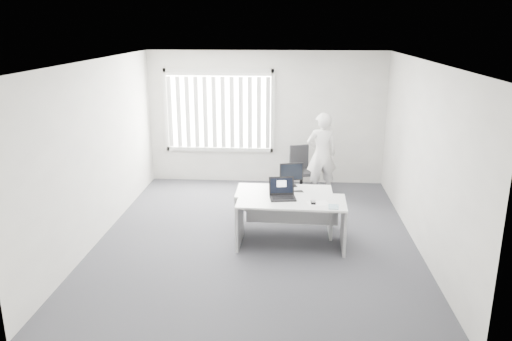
# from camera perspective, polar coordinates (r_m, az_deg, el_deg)

# --- Properties ---
(ground) EXTENTS (6.00, 6.00, 0.00)m
(ground) POSITION_cam_1_polar(r_m,az_deg,el_deg) (8.16, 0.09, -7.58)
(ground) COLOR #48484E
(ground) RESTS_ON ground
(wall_back) EXTENTS (5.00, 0.02, 2.80)m
(wall_back) POSITION_cam_1_polar(r_m,az_deg,el_deg) (10.62, 1.17, 6.02)
(wall_back) COLOR silver
(wall_back) RESTS_ON ground
(wall_front) EXTENTS (5.00, 0.02, 2.80)m
(wall_front) POSITION_cam_1_polar(r_m,az_deg,el_deg) (4.86, -2.28, -6.85)
(wall_front) COLOR silver
(wall_front) RESTS_ON ground
(wall_left) EXTENTS (0.02, 6.00, 2.80)m
(wall_left) POSITION_cam_1_polar(r_m,az_deg,el_deg) (8.24, -17.54, 2.19)
(wall_left) COLOR silver
(wall_left) RESTS_ON ground
(wall_right) EXTENTS (0.02, 6.00, 2.80)m
(wall_right) POSITION_cam_1_polar(r_m,az_deg,el_deg) (7.93, 18.42, 1.58)
(wall_right) COLOR silver
(wall_right) RESTS_ON ground
(ceiling) EXTENTS (5.00, 6.00, 0.02)m
(ceiling) POSITION_cam_1_polar(r_m,az_deg,el_deg) (7.47, 0.10, 12.45)
(ceiling) COLOR white
(ceiling) RESTS_ON wall_back
(window) EXTENTS (2.32, 0.06, 1.76)m
(window) POSITION_cam_1_polar(r_m,az_deg,el_deg) (10.65, -4.25, 6.83)
(window) COLOR beige
(window) RESTS_ON wall_back
(blinds) EXTENTS (2.20, 0.10, 1.50)m
(blinds) POSITION_cam_1_polar(r_m,az_deg,el_deg) (10.59, -4.30, 6.61)
(blinds) COLOR white
(blinds) RESTS_ON wall_back
(desk_near) EXTENTS (1.66, 0.82, 0.75)m
(desk_near) POSITION_cam_1_polar(r_m,az_deg,el_deg) (7.66, 4.05, -4.89)
(desk_near) COLOR silver
(desk_near) RESTS_ON ground
(desk_far) EXTENTS (1.56, 0.74, 0.71)m
(desk_far) POSITION_cam_1_polar(r_m,az_deg,el_deg) (8.19, 3.22, -3.64)
(desk_far) COLOR silver
(desk_far) RESTS_ON ground
(office_chair) EXTENTS (0.67, 0.67, 0.95)m
(office_chair) POSITION_cam_1_polar(r_m,az_deg,el_deg) (10.24, 5.12, -0.82)
(office_chair) COLOR black
(office_chair) RESTS_ON ground
(person) EXTENTS (0.68, 0.52, 1.68)m
(person) POSITION_cam_1_polar(r_m,az_deg,el_deg) (9.94, 7.51, 1.83)
(person) COLOR silver
(person) RESTS_ON ground
(laptop) EXTENTS (0.44, 0.40, 0.30)m
(laptop) POSITION_cam_1_polar(r_m,az_deg,el_deg) (7.58, 3.09, -2.20)
(laptop) COLOR black
(laptop) RESTS_ON desk_near
(paper_sheet) EXTENTS (0.35, 0.29, 0.00)m
(paper_sheet) POSITION_cam_1_polar(r_m,az_deg,el_deg) (7.50, 7.10, -3.73)
(paper_sheet) COLOR white
(paper_sheet) RESTS_ON desk_near
(mouse) EXTENTS (0.07, 0.12, 0.05)m
(mouse) POSITION_cam_1_polar(r_m,az_deg,el_deg) (7.48, 6.55, -3.58)
(mouse) COLOR silver
(mouse) RESTS_ON paper_sheet
(booklet) EXTENTS (0.16, 0.22, 0.01)m
(booklet) POSITION_cam_1_polar(r_m,az_deg,el_deg) (7.38, 8.86, -4.12)
(booklet) COLOR white
(booklet) RESTS_ON desk_near
(keyboard) EXTENTS (0.44, 0.23, 0.02)m
(keyboard) POSITION_cam_1_polar(r_m,az_deg,el_deg) (8.01, 3.96, -2.54)
(keyboard) COLOR black
(keyboard) RESTS_ON desk_far
(monitor) EXTENTS (0.42, 0.22, 0.40)m
(monitor) POSITION_cam_1_polar(r_m,az_deg,el_deg) (8.30, 4.06, -0.48)
(monitor) COLOR black
(monitor) RESTS_ON desk_far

